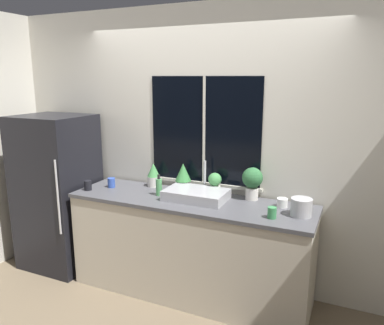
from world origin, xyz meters
TOP-DOWN VIEW (x-y plane):
  - ground_plane at (0.00, 0.00)m, footprint 14.00×14.00m
  - wall_back at (0.00, 0.69)m, footprint 8.00×0.09m
  - wall_left at (-2.19, 1.50)m, footprint 0.06×7.00m
  - counter at (0.00, 0.31)m, footprint 2.27×0.65m
  - refrigerator at (-1.55, 0.27)m, footprint 0.73×0.68m
  - sink at (0.05, 0.34)m, footprint 0.56×0.40m
  - potted_plant_far_left at (-0.51, 0.55)m, footprint 0.13×0.13m
  - potted_plant_center_left at (-0.18, 0.55)m, footprint 0.16×0.16m
  - potted_plant_center_right at (0.15, 0.55)m, footprint 0.13×0.13m
  - potted_plant_far_right at (0.52, 0.55)m, footprint 0.19×0.19m
  - soap_bottle at (-0.31, 0.31)m, footprint 0.06×0.06m
  - mug_blue at (-0.88, 0.34)m, footprint 0.07×0.07m
  - mug_black at (-1.04, 0.17)m, footprint 0.07×0.07m
  - mug_white at (0.81, 0.46)m, footprint 0.09×0.09m
  - mug_green at (0.79, 0.16)m, footprint 0.07×0.07m
  - kettle at (0.99, 0.30)m, footprint 0.17×0.17m

SIDE VIEW (x-z plane):
  - ground_plane at x=0.00m, z-range 0.00..0.00m
  - counter at x=0.00m, z-range 0.00..0.94m
  - refrigerator at x=-1.55m, z-range 0.00..1.65m
  - mug_white at x=0.81m, z-range 0.94..1.02m
  - mug_green at x=0.79m, z-range 0.94..1.03m
  - sink at x=0.05m, z-range 0.83..1.15m
  - mug_black at x=-1.04m, z-range 0.94..1.04m
  - mug_blue at x=-0.88m, z-range 0.94..1.04m
  - kettle at x=0.99m, z-range 0.94..1.10m
  - soap_bottle at x=-0.31m, z-range 0.92..1.12m
  - potted_plant_center_right at x=0.15m, z-range 0.95..1.16m
  - potted_plant_far_left at x=-0.51m, z-range 0.94..1.18m
  - potted_plant_center_left at x=-0.18m, z-range 0.96..1.23m
  - potted_plant_far_right at x=0.52m, z-range 0.97..1.27m
  - wall_left at x=-2.19m, z-range 0.00..2.70m
  - wall_back at x=0.00m, z-range 0.00..2.70m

